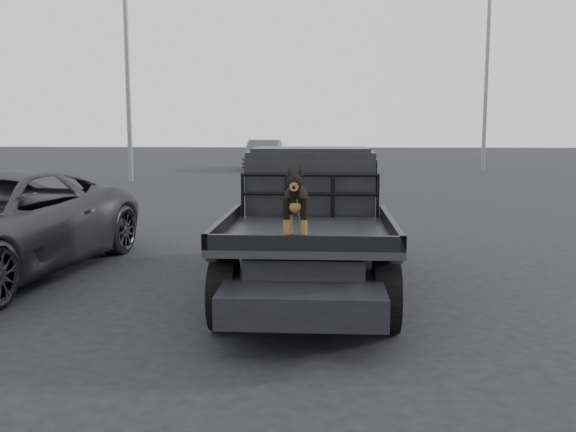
# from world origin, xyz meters

# --- Properties ---
(ground) EXTENTS (120.00, 120.00, 0.00)m
(ground) POSITION_xyz_m (0.00, 0.00, 0.00)
(ground) COLOR black
(ground) RESTS_ON ground
(flatbed_ute) EXTENTS (2.00, 5.40, 0.92)m
(flatbed_ute) POSITION_xyz_m (0.40, 1.47, 0.46)
(flatbed_ute) COLOR black
(flatbed_ute) RESTS_ON ground
(ute_cab) EXTENTS (1.72, 1.30, 0.88)m
(ute_cab) POSITION_xyz_m (0.40, 2.42, 1.36)
(ute_cab) COLOR black
(ute_cab) RESTS_ON flatbed_ute
(headache_rack) EXTENTS (1.80, 0.08, 0.55)m
(headache_rack) POSITION_xyz_m (0.40, 1.67, 1.20)
(headache_rack) COLOR black
(headache_rack) RESTS_ON flatbed_ute
(dog) EXTENTS (0.32, 0.60, 0.74)m
(dog) POSITION_xyz_m (0.30, 0.03, 1.29)
(dog) COLOR black
(dog) RESTS_ON flatbed_ute
(distant_car_a) EXTENTS (1.64, 4.44, 1.45)m
(distant_car_a) POSITION_xyz_m (-2.50, 25.12, 0.73)
(distant_car_a) COLOR #4E4F53
(distant_car_a) RESTS_ON ground
(floodlight_mid) EXTENTS (1.08, 0.28, 12.01)m
(floodlight_mid) POSITION_xyz_m (8.12, 24.75, 6.59)
(floodlight_mid) COLOR slate
(floodlight_mid) RESTS_ON ground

